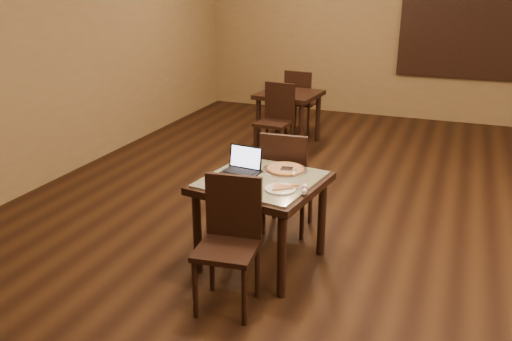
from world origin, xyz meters
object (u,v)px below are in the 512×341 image
at_px(pizza_pan, 285,170).
at_px(other_table_b, 289,101).
at_px(chair_main_far, 286,177).
at_px(laptop, 243,165).
at_px(other_table_b_chair_near, 276,116).
at_px(chair_main_near, 230,235).
at_px(other_table_b_chair_far, 300,99).
at_px(tiled_table, 262,190).

bearing_deg(pizza_pan, other_table_b, 107.36).
height_order(chair_main_far, other_table_b, chair_main_far).
xyz_separation_m(laptop, other_table_b_chair_near, (-0.63, 2.66, -0.27)).
height_order(chair_main_near, other_table_b_chair_near, other_table_b_chair_near).
distance_m(chair_main_near, other_table_b_chair_far, 4.58).
xyz_separation_m(tiled_table, pizza_pan, (0.12, 0.24, 0.11)).
bearing_deg(other_table_b_chair_far, tiled_table, 108.01).
distance_m(tiled_table, chair_main_far, 0.62).
height_order(other_table_b_chair_near, other_table_b_chair_far, same).
relative_size(laptop, other_table_b_chair_far, 0.33).
distance_m(laptop, other_table_b_chair_far, 3.85).
height_order(chair_main_near, laptop, same).
bearing_deg(other_table_b_chair_near, chair_main_far, -62.93).
bearing_deg(laptop, other_table_b_chair_far, 105.68).
distance_m(pizza_pan, other_table_b, 3.23).
xyz_separation_m(other_table_b, other_table_b_chair_far, (-0.01, 0.57, -0.08)).
distance_m(chair_main_far, laptop, 0.61).
relative_size(laptop, other_table_b, 0.36).
height_order(chair_main_near, pizza_pan, chair_main_near).
height_order(tiled_table, other_table_b_chair_near, other_table_b_chair_near).
distance_m(other_table_b, other_table_b_chair_far, 0.57).
relative_size(laptop, other_table_b_chair_near, 0.33).
xyz_separation_m(tiled_table, other_table_b_chair_far, (-0.85, 3.89, -0.11)).
bearing_deg(chair_main_far, other_table_b_chair_near, -72.30).
relative_size(chair_main_near, pizza_pan, 2.59).
height_order(laptop, other_table_b_chair_far, other_table_b_chair_far).
bearing_deg(other_table_b_chair_far, other_table_b_chair_near, 96.50).
xyz_separation_m(laptop, other_table_b_chair_far, (-0.65, 3.79, -0.27)).
bearing_deg(pizza_pan, chair_main_far, 107.03).
bearing_deg(other_table_b, chair_main_near, -72.40).
height_order(other_table_b, other_table_b_chair_near, other_table_b_chair_near).
height_order(tiled_table, pizza_pan, pizza_pan).
xyz_separation_m(chair_main_far, other_table_b, (-0.85, 2.71, 0.07)).
distance_m(chair_main_far, pizza_pan, 0.44).
relative_size(chair_main_near, other_table_b, 1.10).
relative_size(pizza_pan, other_table_b_chair_near, 0.38).
height_order(laptop, other_table_b_chair_near, other_table_b_chair_near).
xyz_separation_m(pizza_pan, other_table_b, (-0.96, 3.08, -0.14)).
bearing_deg(other_table_b_chair_far, chair_main_near, 106.24).
bearing_deg(other_table_b_chair_far, laptop, 105.40).
distance_m(other_table_b_chair_near, other_table_b_chair_far, 1.13).
relative_size(tiled_table, chair_main_near, 1.08).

